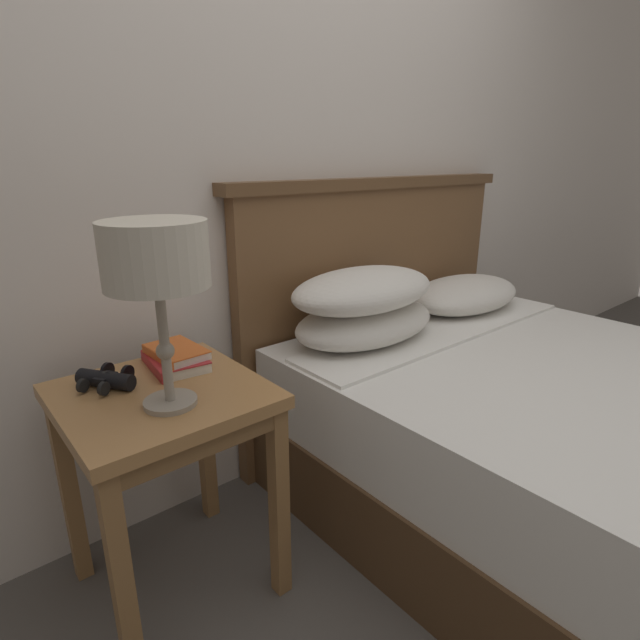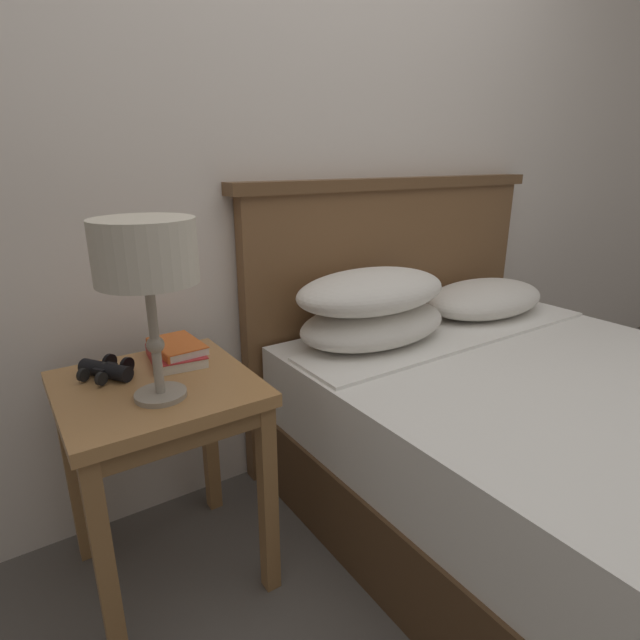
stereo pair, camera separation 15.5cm
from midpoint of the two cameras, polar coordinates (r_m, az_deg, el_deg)
The scene contains 8 objects.
ground_plane at distance 1.73m, azimuth 17.80°, elevation -27.79°, with size 20.00×20.00×0.00m, color #514C47.
wall_back at distance 1.89m, azimuth -1.28°, elevation 20.54°, with size 8.00×0.06×2.60m.
nightstand at distance 1.45m, azimuth -15.00°, elevation -10.43°, with size 0.50×0.50×0.64m.
bed at distance 1.86m, azimuth 29.01°, elevation -13.24°, with size 1.51×1.97×1.14m.
table_lamp at distance 1.21m, azimuth -15.87°, elevation 6.84°, with size 0.24×0.24×0.45m.
book_on_nightstand at distance 1.54m, azimuth -13.47°, elevation -4.00°, with size 0.17×0.22×0.03m.
book_stacked_on_top at distance 1.53m, azimuth -13.35°, elevation -2.99°, with size 0.13×0.20×0.03m.
binoculars_pair at distance 1.48m, azimuth -20.54°, elevation -5.42°, with size 0.16×0.16×0.05m.
Camera 2 is at (-0.96, -0.73, 1.22)m, focal length 28.00 mm.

